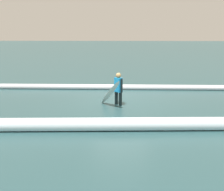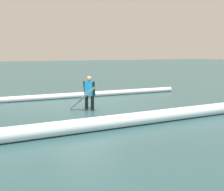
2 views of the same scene
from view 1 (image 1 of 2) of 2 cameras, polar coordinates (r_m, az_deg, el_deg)
The scene contains 5 objects.
ground_plane at distance 14.25m, azimuth 1.60°, elevation -1.09°, with size 141.72×141.72×0.00m, color #294D51.
surfer at distance 13.44m, azimuth 1.15°, elevation 1.49°, with size 0.37×0.53×1.41m.
surfboard at distance 13.21m, azimuth -0.34°, elevation 0.54°, with size 1.03×1.53×1.24m.
wave_crest_foreground at distance 17.02m, azimuth 0.25°, elevation 1.55°, with size 0.28×0.28×14.35m, color white.
wave_crest_midground at distance 10.74m, azimuth 17.66°, elevation -4.89°, with size 0.43×0.43×25.24m, color white.
Camera 1 is at (-0.00, 13.88, 3.24)m, focal length 50.42 mm.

